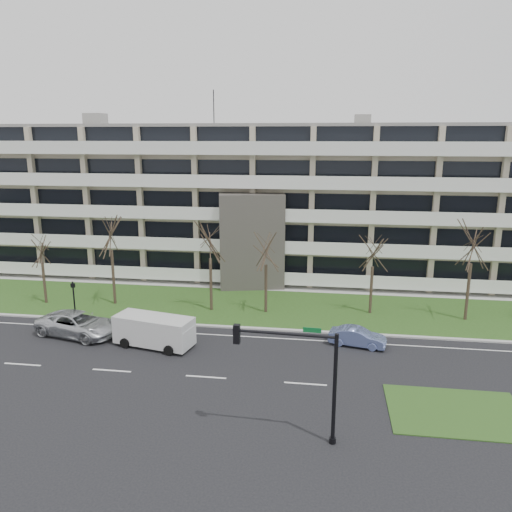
% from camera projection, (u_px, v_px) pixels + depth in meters
% --- Properties ---
extents(ground, '(160.00, 160.00, 0.00)m').
position_uv_depth(ground, '(206.00, 377.00, 30.13)').
color(ground, black).
rests_on(ground, ground).
extents(grass_verge, '(90.00, 10.00, 0.06)m').
position_uv_depth(grass_verge, '(242.00, 306.00, 42.63)').
color(grass_verge, '#254416').
rests_on(grass_verge, ground).
extents(curb, '(90.00, 0.35, 0.12)m').
position_uv_depth(curb, '(231.00, 327.00, 37.82)').
color(curb, '#B2B2AD').
rests_on(curb, ground).
extents(sidewalk, '(90.00, 2.00, 0.08)m').
position_uv_depth(sidewalk, '(252.00, 287.00, 47.92)').
color(sidewalk, '#B2B2AD').
rests_on(sidewalk, ground).
extents(grass_median, '(7.00, 5.00, 0.06)m').
position_uv_depth(grass_median, '(456.00, 412.00, 26.27)').
color(grass_median, '#254416').
rests_on(grass_median, ground).
extents(lane_edge_line, '(90.00, 0.12, 0.01)m').
position_uv_depth(lane_edge_line, '(227.00, 335.00, 36.39)').
color(lane_edge_line, white).
rests_on(lane_edge_line, ground).
extents(apartment_building, '(60.50, 15.10, 18.75)m').
position_uv_depth(apartment_building, '(261.00, 199.00, 52.69)').
color(apartment_building, '#C0B095').
rests_on(apartment_building, ground).
extents(silver_pickup, '(6.61, 4.15, 1.70)m').
position_uv_depth(silver_pickup, '(78.00, 324.00, 36.27)').
color(silver_pickup, silver).
rests_on(silver_pickup, ground).
extents(blue_sedan, '(4.08, 2.13, 1.28)m').
position_uv_depth(blue_sedan, '(357.00, 337.00, 34.49)').
color(blue_sedan, '#7C8FD8').
rests_on(blue_sedan, ground).
extents(white_van, '(5.77, 3.14, 2.12)m').
position_uv_depth(white_van, '(155.00, 329.00, 34.29)').
color(white_van, silver).
rests_on(white_van, ground).
extents(traffic_signal, '(4.97, 0.56, 5.76)m').
position_uv_depth(traffic_signal, '(300.00, 368.00, 23.11)').
color(traffic_signal, black).
rests_on(traffic_signal, ground).
extents(pedestrian_signal, '(0.35, 0.32, 3.07)m').
position_uv_depth(pedestrian_signal, '(74.00, 295.00, 39.27)').
color(pedestrian_signal, black).
rests_on(pedestrian_signal, ground).
extents(tree_1, '(3.24, 3.24, 6.49)m').
position_uv_depth(tree_1, '(41.00, 247.00, 42.21)').
color(tree_1, '#382B21').
rests_on(tree_1, ground).
extents(tree_2, '(4.25, 4.25, 8.50)m').
position_uv_depth(tree_2, '(110.00, 229.00, 41.62)').
color(tree_2, '#382B21').
rests_on(tree_2, ground).
extents(tree_3, '(3.96, 3.96, 7.92)m').
position_uv_depth(tree_3, '(210.00, 238.00, 40.21)').
color(tree_3, '#382B21').
rests_on(tree_3, ground).
extents(tree_4, '(3.62, 3.62, 7.24)m').
position_uv_depth(tree_4, '(266.00, 246.00, 39.81)').
color(tree_4, '#382B21').
rests_on(tree_4, ground).
extents(tree_5, '(3.54, 3.54, 7.08)m').
position_uv_depth(tree_5, '(374.00, 248.00, 39.60)').
color(tree_5, '#382B21').
rests_on(tree_5, ground).
extents(tree_6, '(4.12, 4.12, 8.25)m').
position_uv_depth(tree_6, '(473.00, 241.00, 37.90)').
color(tree_6, '#382B21').
rests_on(tree_6, ground).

